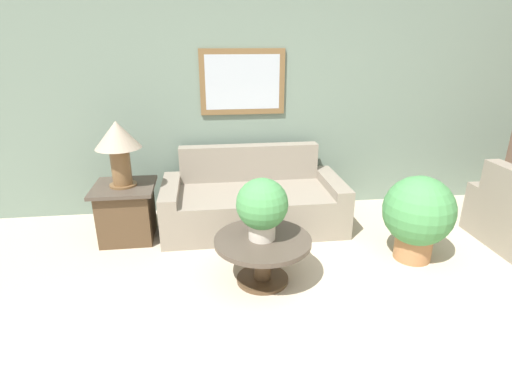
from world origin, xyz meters
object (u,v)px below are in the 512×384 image
Objects in this scene: side_table at (127,211)px; potted_plant_on_table at (262,206)px; table_lamp at (118,142)px; potted_plant_floor at (418,214)px; couch_main at (253,202)px; coffee_table at (263,250)px.

side_table is 1.63m from potted_plant_on_table.
side_table is 0.72m from table_lamp.
potted_plant_on_table is 1.49m from potted_plant_floor.
potted_plant_on_table is (1.25, -0.96, -0.33)m from table_lamp.
couch_main is 1.18m from potted_plant_on_table.
coffee_table is at bearing -37.59° from side_table.
coffee_table is 1.59m from side_table.
couch_main is 2.39× the size of potted_plant_floor.
potted_plant_on_table is 0.64× the size of potted_plant_floor.
potted_plant_floor reaches higher than coffee_table.
coffee_table is 1.74m from table_lamp.
table_lamp is (-1.26, 0.97, 0.72)m from coffee_table.
table_lamp is (-1.31, -0.14, 0.75)m from couch_main.
table_lamp is at bearing -173.95° from couch_main.
side_table reaches higher than coffee_table.
coffee_table is 1.25× the size of table_lamp.
potted_plant_floor reaches higher than side_table.
couch_main is at bearing 146.85° from potted_plant_floor.
potted_plant_on_table reaches higher than couch_main.
potted_plant_floor is (1.45, 0.19, 0.16)m from coffee_table.
table_lamp is at bearing 142.54° from potted_plant_on_table.
side_table is (-1.31, -0.14, 0.03)m from couch_main.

